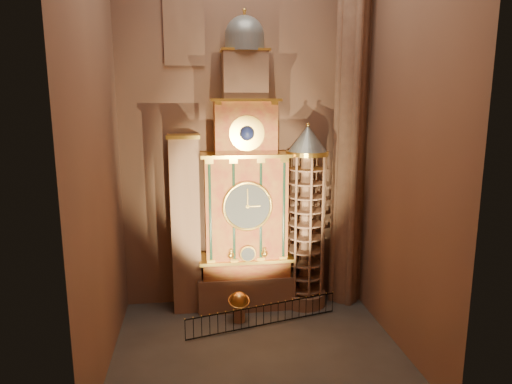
{
  "coord_description": "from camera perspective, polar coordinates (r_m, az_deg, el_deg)",
  "views": [
    {
      "loc": [
        -2.89,
        -20.29,
        12.04
      ],
      "look_at": [
        0.34,
        3.0,
        7.29
      ],
      "focal_mm": 32.0,
      "sensor_mm": 36.0,
      "label": 1
    }
  ],
  "objects": [
    {
      "name": "iron_railing",
      "position": [
        25.49,
        0.96,
        -15.17
      ],
      "size": [
        8.37,
        2.19,
        1.17
      ],
      "color": "black",
      "rests_on": "floor"
    },
    {
      "name": "gothic_pier",
      "position": [
        26.86,
        11.81,
        8.95
      ],
      "size": [
        2.04,
        2.04,
        22.0
      ],
      "color": "#8C634C",
      "rests_on": "floor"
    },
    {
      "name": "wall_back",
      "position": [
        26.47,
        -1.64,
        9.15
      ],
      "size": [
        22.0,
        0.0,
        22.0
      ],
      "primitive_type": "plane",
      "rotation": [
        1.57,
        0.0,
        0.0
      ],
      "color": "#91664E",
      "rests_on": "floor"
    },
    {
      "name": "stained_glass_window",
      "position": [
        26.59,
        -9.05,
        20.93
      ],
      "size": [
        2.2,
        0.14,
        5.2
      ],
      "color": "navy",
      "rests_on": "wall_back"
    },
    {
      "name": "stair_turret",
      "position": [
        26.67,
        6.25,
        -3.37
      ],
      "size": [
        2.5,
        2.5,
        10.8
      ],
      "color": "#8C634C",
      "rests_on": "floor"
    },
    {
      "name": "celestial_globe",
      "position": [
        25.85,
        -2.15,
        -13.8
      ],
      "size": [
        1.28,
        1.22,
        1.73
      ],
      "color": "#8C634C",
      "rests_on": "floor"
    },
    {
      "name": "floor",
      "position": [
        23.77,
        0.19,
        -19.02
      ],
      "size": [
        14.0,
        14.0,
        0.0
      ],
      "primitive_type": "plane",
      "color": "#383330",
      "rests_on": "ground"
    },
    {
      "name": "wall_right",
      "position": [
        22.6,
        18.26,
        8.21
      ],
      "size": [
        0.0,
        22.0,
        22.0
      ],
      "primitive_type": "plane",
      "rotation": [
        1.57,
        0.0,
        -1.57
      ],
      "color": "#91664E",
      "rests_on": "floor"
    },
    {
      "name": "wall_left",
      "position": [
        20.73,
        -19.51,
        7.89
      ],
      "size": [
        0.0,
        22.0,
        22.0
      ],
      "primitive_type": "plane",
      "rotation": [
        1.57,
        0.0,
        1.57
      ],
      "color": "#91664E",
      "rests_on": "floor"
    },
    {
      "name": "astronomical_clock",
      "position": [
        25.98,
        -1.34,
        -0.51
      ],
      "size": [
        5.6,
        2.41,
        16.7
      ],
      "color": "#8C634C",
      "rests_on": "floor"
    },
    {
      "name": "portrait_tower",
      "position": [
        26.2,
        -8.75,
        -3.98
      ],
      "size": [
        1.8,
        1.6,
        10.2
      ],
      "color": "#8C634C",
      "rests_on": "floor"
    }
  ]
}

